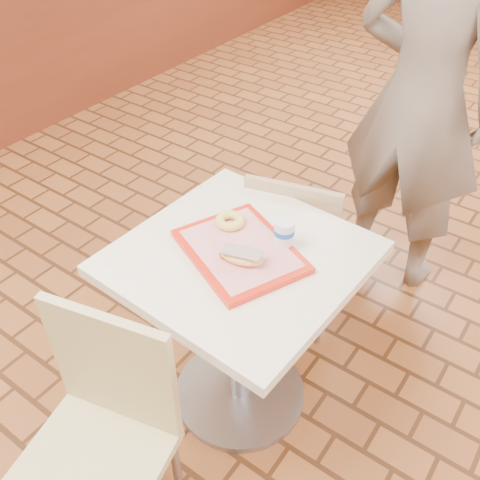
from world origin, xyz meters
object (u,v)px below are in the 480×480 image
Objects in this scene: long_john_donut at (241,256)px; ring_donut at (230,221)px; main_table at (240,307)px; paper_cup at (284,232)px; customer at (421,100)px; chair_main_front at (101,431)px; chair_main_back at (295,244)px; serving_tray at (240,251)px.

ring_donut is at bearing 137.24° from long_john_donut.
main_table is 0.32m from long_john_donut.
ring_donut is 0.21m from paper_cup.
ring_donut is at bearing -172.08° from paper_cup.
ring_donut is (-0.10, 0.08, 0.31)m from main_table.
customer reaches higher than ring_donut.
chair_main_front reaches higher than ring_donut.
chair_main_back is (-0.06, 0.50, -0.07)m from main_table.
serving_tray is at bearing 81.88° from chair_main_back.
ring_donut is (-0.04, 0.72, 0.34)m from chair_main_front.
long_john_donut is (0.11, 0.58, 0.35)m from chair_main_front.
paper_cup reaches higher than chair_main_back.
long_john_donut is at bearing -42.76° from ring_donut.
chair_main_front is at bearing 87.31° from customer.
customer reaches higher than paper_cup.
chair_main_front is at bearing -95.64° from serving_tray.
chair_main_back is 0.56m from ring_donut.
paper_cup is at bearing 91.52° from customer.
paper_cup is (0.06, 0.16, 0.02)m from long_john_donut.
chair_main_front reaches higher than serving_tray.
long_john_donut is (0.15, -0.14, 0.00)m from ring_donut.
paper_cup reaches higher than long_john_donut.
main_table is 5.18× the size of long_john_donut.
customer is 18.37× the size of ring_donut.
serving_tray is 0.08m from long_john_donut.
main_table is at bearing -132.55° from paper_cup.
chair_main_front is at bearing -100.18° from long_john_donut.
long_john_donut is at bearing 89.05° from customer.
main_table is 9.15× the size of paper_cup.
paper_cup is at bearing 69.88° from long_john_donut.
paper_cup reaches higher than main_table.
paper_cup reaches higher than serving_tray.
ring_donut is (-0.10, 0.08, 0.03)m from serving_tray.
customer is at bearing 82.95° from main_table.
chair_main_back is 0.45× the size of customer.
paper_cup is (-0.04, -1.07, -0.08)m from customer.
serving_tray is (0.06, -0.50, 0.34)m from chair_main_back.
customer is (0.15, 1.18, 0.42)m from main_table.
chair_main_back is 8.19× the size of ring_donut.
chair_main_front is 0.71m from serving_tray.
main_table is at bearing 0.00° from serving_tray.
chair_main_front is at bearing -95.64° from main_table.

